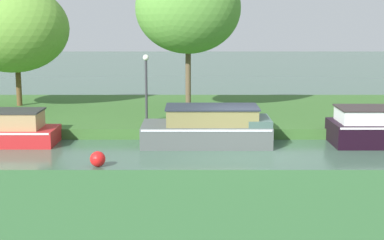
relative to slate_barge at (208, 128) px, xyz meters
The scene contains 8 objects.
ground_plane 1.70m from the slate_barge, 49.14° to the right, with size 120.00×120.00×0.00m, color #3D5C49.
riverbank_far 5.91m from the slate_barge, 79.85° to the left, with size 72.00×10.00×0.40m, color #37632A.
slate_barge is the anchor object (origin of this frame).
willow_tree_left 11.46m from the slate_barge, 144.83° to the left, with size 5.26×4.26×5.71m.
willow_tree_centre 6.86m from the slate_barge, 98.65° to the left, with size 4.67×3.84×6.59m.
lamp_post 3.87m from the slate_barge, 134.14° to the left, with size 0.24×0.24×2.72m.
mooring_post_near 2.05m from the slate_barge, 133.20° to the left, with size 0.14×0.14×0.64m, color #473620.
channel_buoy 4.86m from the slate_barge, 137.41° to the right, with size 0.49×0.49×0.49m, color red.
Camera 1 is at (-1.66, -19.84, 4.60)m, focal length 54.86 mm.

